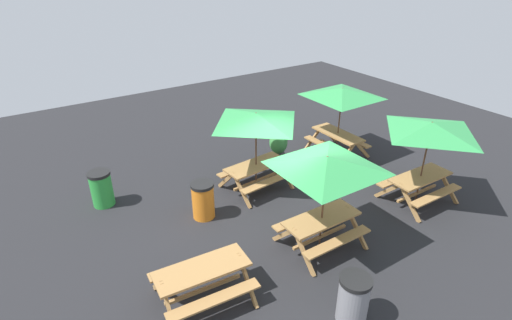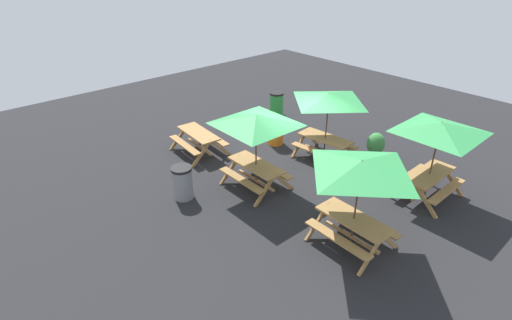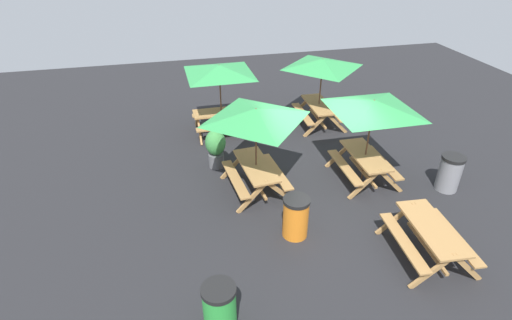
{
  "view_description": "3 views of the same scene",
  "coord_description": "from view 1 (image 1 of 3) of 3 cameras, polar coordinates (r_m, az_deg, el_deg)",
  "views": [
    {
      "loc": [
        5.31,
        6.71,
        6.01
      ],
      "look_at": [
        -0.14,
        -1.53,
        0.9
      ],
      "focal_mm": 28.0,
      "sensor_mm": 36.0,
      "label": 1
    },
    {
      "loc": [
        -7.53,
        8.15,
        6.37
      ],
      "look_at": [
        0.03,
        1.4,
        0.9
      ],
      "focal_mm": 28.0,
      "sensor_mm": 36.0,
      "label": 2
    },
    {
      "loc": [
        8.19,
        -3.51,
        6.05
      ],
      "look_at": [
        -0.14,
        -1.53,
        0.9
      ],
      "focal_mm": 28.0,
      "sensor_mm": 36.0,
      "label": 3
    }
  ],
  "objects": [
    {
      "name": "ground_plane",
      "position": [
        10.46,
        4.02,
        -7.81
      ],
      "size": [
        24.0,
        24.0,
        0.0
      ],
      "primitive_type": "plane",
      "color": "#232326",
      "rests_on": "ground"
    },
    {
      "name": "picnic_table_0",
      "position": [
        8.5,
        10.0,
        -1.34
      ],
      "size": [
        2.83,
        2.83,
        2.34
      ],
      "rotation": [
        0.0,
        0.0,
        -0.01
      ],
      "color": "#A87A44",
      "rests_on": "ground"
    },
    {
      "name": "picnic_table_1",
      "position": [
        10.98,
        23.6,
        3.48
      ],
      "size": [
        2.05,
        2.05,
        2.34
      ],
      "rotation": [
        0.0,
        0.0,
        -0.02
      ],
      "color": "#A87A44",
      "rests_on": "ground"
    },
    {
      "name": "picnic_table_2",
      "position": [
        10.67,
        0.0,
        5.2
      ],
      "size": [
        2.17,
        2.17,
        2.34
      ],
      "rotation": [
        0.0,
        0.0,
        0.09
      ],
      "color": "#A87A44",
      "rests_on": "ground"
    },
    {
      "name": "picnic_table_3",
      "position": [
        13.0,
        12.13,
        8.72
      ],
      "size": [
        2.83,
        2.83,
        2.34
      ],
      "rotation": [
        0.0,
        0.0,
        1.58
      ],
      "color": "#A87A44",
      "rests_on": "ground"
    },
    {
      "name": "picnic_table_4",
      "position": [
        7.97,
        -7.66,
        -16.11
      ],
      "size": [
        1.91,
        1.66,
        0.81
      ],
      "rotation": [
        0.0,
        0.0,
        -0.08
      ],
      "color": "#A87A44",
      "rests_on": "ground"
    },
    {
      "name": "trash_bin_gray",
      "position": [
        7.79,
        13.71,
        -18.73
      ],
      "size": [
        0.59,
        0.59,
        0.98
      ],
      "color": "gray",
      "rests_on": "ground"
    },
    {
      "name": "trash_bin_orange",
      "position": [
        10.19,
        -7.56,
        -5.69
      ],
      "size": [
        0.59,
        0.59,
        0.98
      ],
      "color": "orange",
      "rests_on": "ground"
    },
    {
      "name": "trash_bin_green",
      "position": [
        11.34,
        -21.2,
        -3.8
      ],
      "size": [
        0.59,
        0.59,
        0.98
      ],
      "color": "green",
      "rests_on": "ground"
    },
    {
      "name": "potted_plant_0",
      "position": [
        12.57,
        3.2,
        1.95
      ],
      "size": [
        0.57,
        0.57,
        1.14
      ],
      "color": "#59595B",
      "rests_on": "ground"
    }
  ]
}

